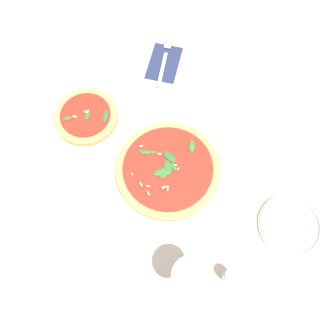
{
  "coord_description": "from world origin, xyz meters",
  "views": [
    {
      "loc": [
        -0.33,
        -0.19,
        0.91
      ],
      "look_at": [
        -0.01,
        -0.04,
        0.03
      ],
      "focal_mm": 35.0,
      "sensor_mm": 36.0,
      "label": 1
    }
  ],
  "objects_px": {
    "pizza_arugula_main": "(168,170)",
    "wine_glass": "(191,278)",
    "pizza_personal_side": "(87,117)",
    "side_plate_white": "(290,225)",
    "fork": "(165,60)",
    "shaker_pepper": "(229,276)"
  },
  "relations": [
    {
      "from": "pizza_arugula_main",
      "to": "side_plate_white",
      "type": "xyz_separation_m",
      "value": [
        -0.0,
        -0.37,
        -0.01
      ]
    },
    {
      "from": "fork",
      "to": "side_plate_white",
      "type": "relative_size",
      "value": 1.25
    },
    {
      "from": "pizza_arugula_main",
      "to": "wine_glass",
      "type": "height_order",
      "value": "wine_glass"
    },
    {
      "from": "wine_glass",
      "to": "fork",
      "type": "distance_m",
      "value": 0.72
    },
    {
      "from": "fork",
      "to": "side_plate_white",
      "type": "bearing_deg",
      "value": -138.17
    },
    {
      "from": "pizza_arugula_main",
      "to": "side_plate_white",
      "type": "height_order",
      "value": "pizza_arugula_main"
    },
    {
      "from": "pizza_personal_side",
      "to": "fork",
      "type": "relative_size",
      "value": 0.99
    },
    {
      "from": "wine_glass",
      "to": "side_plate_white",
      "type": "distance_m",
      "value": 0.34
    },
    {
      "from": "pizza_personal_side",
      "to": "side_plate_white",
      "type": "bearing_deg",
      "value": -94.28
    },
    {
      "from": "pizza_arugula_main",
      "to": "pizza_personal_side",
      "type": "height_order",
      "value": "same"
    },
    {
      "from": "pizza_arugula_main",
      "to": "pizza_personal_side",
      "type": "bearing_deg",
      "value": 80.77
    },
    {
      "from": "pizza_personal_side",
      "to": "fork",
      "type": "height_order",
      "value": "pizza_personal_side"
    },
    {
      "from": "pizza_personal_side",
      "to": "side_plate_white",
      "type": "distance_m",
      "value": 0.68
    },
    {
      "from": "wine_glass",
      "to": "shaker_pepper",
      "type": "distance_m",
      "value": 0.14
    },
    {
      "from": "side_plate_white",
      "to": "pizza_arugula_main",
      "type": "bearing_deg",
      "value": 89.81
    },
    {
      "from": "pizza_arugula_main",
      "to": "wine_glass",
      "type": "distance_m",
      "value": 0.33
    },
    {
      "from": "pizza_personal_side",
      "to": "fork",
      "type": "xyz_separation_m",
      "value": [
        0.31,
        -0.12,
        -0.01
      ]
    },
    {
      "from": "fork",
      "to": "shaker_pepper",
      "type": "relative_size",
      "value": 3.3
    },
    {
      "from": "pizza_personal_side",
      "to": "wine_glass",
      "type": "bearing_deg",
      "value": -122.2
    },
    {
      "from": "side_plate_white",
      "to": "fork",
      "type": "bearing_deg",
      "value": 57.0
    },
    {
      "from": "side_plate_white",
      "to": "shaker_pepper",
      "type": "bearing_deg",
      "value": 151.86
    },
    {
      "from": "pizza_arugula_main",
      "to": "fork",
      "type": "distance_m",
      "value": 0.41
    }
  ]
}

